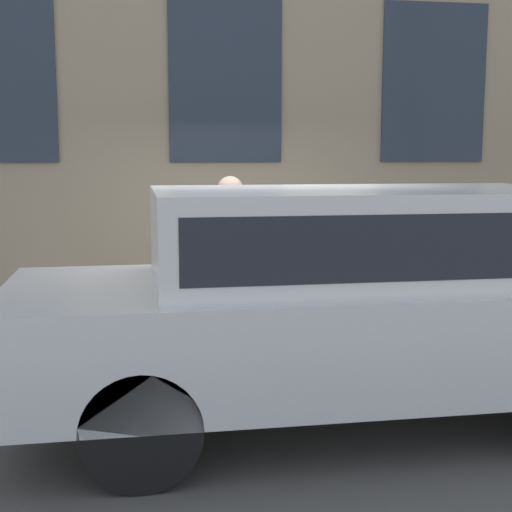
{
  "coord_description": "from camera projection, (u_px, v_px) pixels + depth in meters",
  "views": [
    {
      "loc": [
        -6.49,
        1.16,
        2.08
      ],
      "look_at": [
        0.75,
        -0.09,
        1.03
      ],
      "focal_mm": 50.0,
      "sensor_mm": 36.0,
      "label": 1
    }
  ],
  "objects": [
    {
      "name": "parked_truck_white_near",
      "position": [
        352.0,
        291.0,
        5.41
      ],
      "size": [
        1.91,
        5.03,
        1.82
      ],
      "color": "black",
      "rests_on": "ground_plane"
    },
    {
      "name": "sidewalk",
      "position": [
        241.0,
        334.0,
        8.02
      ],
      "size": [
        2.48,
        60.0,
        0.15
      ],
      "color": "gray",
      "rests_on": "ground_plane"
    },
    {
      "name": "fire_hydrant",
      "position": [
        282.0,
        299.0,
        7.44
      ],
      "size": [
        0.29,
        0.41,
        0.84
      ],
      "color": "#2D7260",
      "rests_on": "sidewalk"
    },
    {
      "name": "ground_plane",
      "position": [
        261.0,
        373.0,
        6.82
      ],
      "size": [
        80.0,
        80.0,
        0.0
      ],
      "primitive_type": "plane",
      "color": "#514F4C"
    },
    {
      "name": "person",
      "position": [
        230.0,
        241.0,
        7.44
      ],
      "size": [
        0.41,
        0.27,
        1.7
      ],
      "rotation": [
        0.0,
        0.0,
        0.32
      ],
      "color": "#726651",
      "rests_on": "sidewalk"
    }
  ]
}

